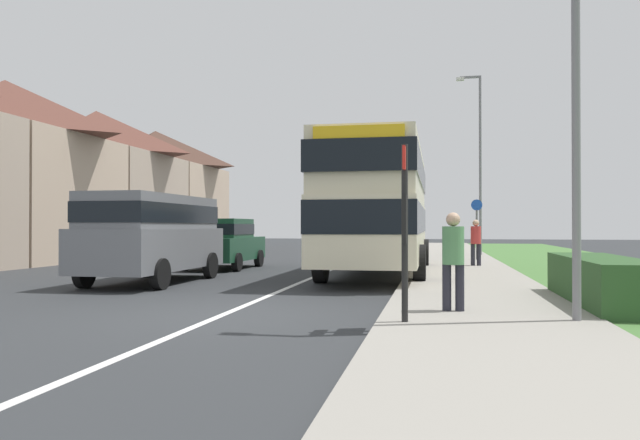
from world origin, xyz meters
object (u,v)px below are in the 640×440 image
Objects in this scene: cycle_route_sign at (477,227)px; street_lamp_mid at (478,154)px; pedestrian_walking_away at (476,240)px; parked_van_grey at (153,231)px; street_lamp_near at (568,12)px; double_decker_bus at (379,203)px; parked_car_dark_green at (223,241)px; pedestrian_at_stop at (453,256)px; bus_stop_sign at (405,220)px.

cycle_route_sign is 5.25m from street_lamp_mid.
pedestrian_walking_away is 0.20× the size of street_lamp_mid.
street_lamp_mid is (0.33, 4.03, 3.35)m from cycle_route_sign.
street_lamp_near reaches higher than parked_van_grey.
double_decker_bus is 2.01× the size of parked_van_grey.
pedestrian_at_stop is at bearing -53.33° from parked_car_dark_green.
parked_car_dark_green is 0.47× the size of street_lamp_mid.
street_lamp_mid is at bearing 58.07° from parked_van_grey.
bus_stop_sign is (6.72, -11.19, 0.61)m from parked_car_dark_green.
double_decker_bus reaches higher than parked_car_dark_green.
pedestrian_at_stop is at bearing -76.94° from double_decker_bus.
street_lamp_near is (1.59, -0.66, 3.53)m from pedestrian_at_stop.
pedestrian_walking_away is at bearing -94.41° from street_lamp_mid.
cycle_route_sign is (8.75, 5.25, 0.50)m from parked_car_dark_green.
parked_van_grey is 10.94m from street_lamp_near.
bus_stop_sign is 0.31× the size of street_lamp_mid.
parked_van_grey reaches higher than pedestrian_at_stop.
street_lamp_near is 19.90m from street_lamp_mid.
bus_stop_sign is 1.03× the size of cycle_route_sign.
parked_van_grey is 1.28× the size of parked_car_dark_green.
double_decker_bus is 1.20× the size of street_lamp_mid.
pedestrian_walking_away is 0.21× the size of street_lamp_near.
bus_stop_sign is 16.56m from cycle_route_sign.
street_lamp_near is at bearing -68.51° from double_decker_bus.
street_lamp_mid is (9.06, 14.54, 3.45)m from parked_van_grey.
street_lamp_near reaches higher than double_decker_bus.
parked_car_dark_green is 2.36× the size of pedestrian_at_stop.
bus_stop_sign is at bearing -59.01° from parked_car_dark_green.
street_lamp_mid is (0.07, 19.89, 0.27)m from street_lamp_near.
bus_stop_sign is (-1.75, -12.64, 0.56)m from pedestrian_walking_away.
street_lamp_mid is at bearing 85.07° from pedestrian_at_stop.
bus_stop_sign is at bearing -41.50° from parked_van_grey.
parked_car_dark_green is 0.50× the size of street_lamp_near.
double_decker_bus is at bearing -115.07° from cycle_route_sign.
parked_car_dark_green is at bearing -149.01° from cycle_route_sign.
street_lamp_mid is (3.58, 10.97, 2.64)m from double_decker_bus.
bus_stop_sign is 3.79m from street_lamp_near.
street_lamp_mid reaches higher than parked_car_dark_green.
street_lamp_mid is (0.60, 7.83, 3.81)m from pedestrian_walking_away.
street_lamp_near reaches higher than cycle_route_sign.
street_lamp_mid is at bearing 45.64° from parked_car_dark_green.
double_decker_bus is 5.88m from parked_car_dark_green.
parked_car_dark_green is at bearing 162.89° from double_decker_bus.
bus_stop_sign is at bearing -82.66° from double_decker_bus.
double_decker_bus is 9.59m from bus_stop_sign.
pedestrian_at_stop is 0.66× the size of cycle_route_sign.
double_decker_bus is 9.88m from street_lamp_near.
pedestrian_at_stop is 1.52m from bus_stop_sign.
pedestrian_walking_away is at bearing 46.56° from double_decker_bus.
parked_van_grey is 3.02× the size of pedestrian_walking_away.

